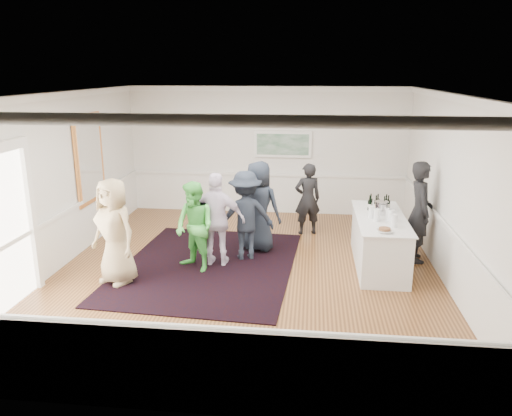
# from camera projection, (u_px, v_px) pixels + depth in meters

# --- Properties ---
(floor) EXTENTS (8.00, 8.00, 0.00)m
(floor) POSITION_uv_depth(u_px,v_px,m) (247.00, 271.00, 9.20)
(floor) COLOR #905C2F
(floor) RESTS_ON ground
(ceiling) EXTENTS (7.00, 8.00, 0.02)m
(ceiling) POSITION_uv_depth(u_px,v_px,m) (246.00, 93.00, 8.35)
(ceiling) COLOR white
(ceiling) RESTS_ON wall_back
(wall_left) EXTENTS (0.02, 8.00, 3.20)m
(wall_left) POSITION_uv_depth(u_px,v_px,m) (58.00, 181.00, 9.15)
(wall_left) COLOR white
(wall_left) RESTS_ON floor
(wall_right) EXTENTS (0.02, 8.00, 3.20)m
(wall_right) POSITION_uv_depth(u_px,v_px,m) (452.00, 191.00, 8.40)
(wall_right) COLOR white
(wall_right) RESTS_ON floor
(wall_back) EXTENTS (7.00, 0.02, 3.20)m
(wall_back) POSITION_uv_depth(u_px,v_px,m) (267.00, 151.00, 12.60)
(wall_back) COLOR white
(wall_back) RESTS_ON floor
(wall_front) EXTENTS (7.00, 0.02, 3.20)m
(wall_front) POSITION_uv_depth(u_px,v_px,m) (194.00, 276.00, 4.94)
(wall_front) COLOR white
(wall_front) RESTS_ON floor
(wainscoting) EXTENTS (7.00, 8.00, 1.00)m
(wainscoting) POSITION_uv_depth(u_px,v_px,m) (247.00, 245.00, 9.07)
(wainscoting) COLOR white
(wainscoting) RESTS_ON floor
(mirror) EXTENTS (0.05, 1.25, 1.85)m
(mirror) POSITION_uv_depth(u_px,v_px,m) (90.00, 159.00, 10.34)
(mirror) COLOR #F59748
(mirror) RESTS_ON wall_left
(landscape_painting) EXTENTS (1.44, 0.06, 0.66)m
(landscape_painting) POSITION_uv_depth(u_px,v_px,m) (283.00, 144.00, 12.46)
(landscape_painting) COLOR white
(landscape_painting) RESTS_ON wall_back
(area_rug) EXTENTS (3.39, 4.31, 0.02)m
(area_rug) POSITION_uv_depth(u_px,v_px,m) (208.00, 265.00, 9.43)
(area_rug) COLOR black
(area_rug) RESTS_ON floor
(serving_table) EXTENTS (0.90, 2.36, 0.96)m
(serving_table) POSITION_uv_depth(u_px,v_px,m) (379.00, 241.00, 9.34)
(serving_table) COLOR silver
(serving_table) RESTS_ON floor
(bartender) EXTENTS (0.50, 0.73, 1.95)m
(bartender) POSITION_uv_depth(u_px,v_px,m) (420.00, 212.00, 9.47)
(bartender) COLOR black
(bartender) RESTS_ON floor
(guest_tan) EXTENTS (1.07, 0.93, 1.85)m
(guest_tan) POSITION_uv_depth(u_px,v_px,m) (114.00, 232.00, 8.47)
(guest_tan) COLOR tan
(guest_tan) RESTS_ON floor
(guest_green) EXTENTS (1.02, 0.98, 1.66)m
(guest_green) POSITION_uv_depth(u_px,v_px,m) (195.00, 227.00, 9.04)
(guest_green) COLOR #52CD52
(guest_green) RESTS_ON floor
(guest_lilac) EXTENTS (1.05, 0.45, 1.78)m
(guest_lilac) POSITION_uv_depth(u_px,v_px,m) (217.00, 220.00, 9.26)
(guest_lilac) COLOR silver
(guest_lilac) RESTS_ON floor
(guest_dark_a) EXTENTS (1.27, 0.95, 1.74)m
(guest_dark_a) POSITION_uv_depth(u_px,v_px,m) (245.00, 216.00, 9.59)
(guest_dark_a) COLOR #1A212C
(guest_dark_a) RESTS_ON floor
(guest_dark_b) EXTENTS (0.67, 0.53, 1.61)m
(guest_dark_b) POSITION_uv_depth(u_px,v_px,m) (308.00, 199.00, 11.08)
(guest_dark_b) COLOR black
(guest_dark_b) RESTS_ON floor
(guest_navy) EXTENTS (1.04, 0.83, 1.85)m
(guest_navy) POSITION_uv_depth(u_px,v_px,m) (259.00, 206.00, 10.03)
(guest_navy) COLOR #1A212C
(guest_navy) RESTS_ON floor
(wine_bottles) EXTENTS (0.43, 0.23, 0.31)m
(wine_bottles) POSITION_uv_depth(u_px,v_px,m) (379.00, 202.00, 9.64)
(wine_bottles) COLOR black
(wine_bottles) RESTS_ON serving_table
(juice_pitchers) EXTENTS (0.44, 0.62, 0.24)m
(juice_pitchers) POSITION_uv_depth(u_px,v_px,m) (384.00, 215.00, 8.89)
(juice_pitchers) COLOR #66AF3E
(juice_pitchers) RESTS_ON serving_table
(ice_bucket) EXTENTS (0.26, 0.26, 0.25)m
(ice_bucket) POSITION_uv_depth(u_px,v_px,m) (381.00, 208.00, 9.36)
(ice_bucket) COLOR silver
(ice_bucket) RESTS_ON serving_table
(nut_bowl) EXTENTS (0.25, 0.25, 0.07)m
(nut_bowl) POSITION_uv_depth(u_px,v_px,m) (385.00, 230.00, 8.31)
(nut_bowl) COLOR white
(nut_bowl) RESTS_ON serving_table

